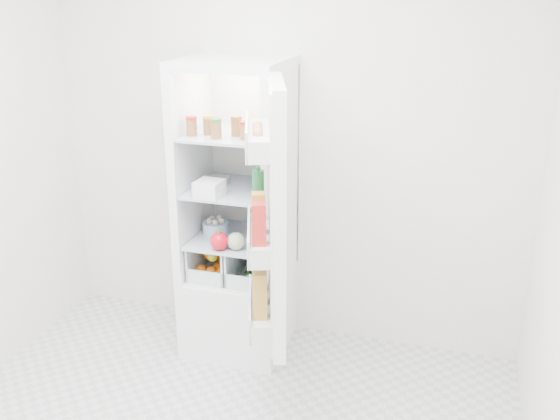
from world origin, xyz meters
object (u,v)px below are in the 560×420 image
(mushroom_bowl, at_px, (216,228))
(fridge_door, at_px, (271,222))
(refrigerator, at_px, (241,245))
(red_cabbage, at_px, (264,221))

(mushroom_bowl, height_order, fridge_door, fridge_door)
(refrigerator, distance_m, fridge_door, 0.85)
(red_cabbage, relative_size, fridge_door, 0.15)
(fridge_door, bearing_deg, red_cabbage, 2.38)
(refrigerator, distance_m, red_cabbage, 0.24)
(red_cabbage, height_order, fridge_door, fridge_door)
(refrigerator, xyz_separation_m, fridge_door, (0.40, -0.62, 0.43))
(refrigerator, xyz_separation_m, mushroom_bowl, (-0.14, -0.05, 0.12))
(refrigerator, relative_size, fridge_door, 1.38)
(refrigerator, relative_size, red_cabbage, 9.39)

